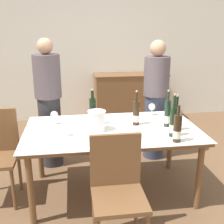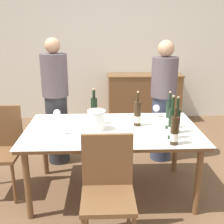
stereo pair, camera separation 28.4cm
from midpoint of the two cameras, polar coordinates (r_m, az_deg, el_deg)
name	(u,v)px [view 1 (the left image)]	position (r m, az deg, el deg)	size (l,w,h in m)	color
ground_plane	(112,191)	(3.24, -2.61, -15.78)	(12.00, 12.00, 0.00)	brown
back_wall	(92,45)	(5.38, -5.71, 13.34)	(8.00, 0.10, 2.80)	silver
sideboard_cabinet	(131,97)	(5.33, 2.26, 2.98)	(1.37, 0.46, 0.89)	brown
dining_table	(112,134)	(2.92, -2.79, -4.64)	(1.78, 1.03, 0.74)	brown
ice_bucket	(97,120)	(2.83, -5.98, -1.71)	(0.18, 0.18, 0.21)	white
wine_bottle_0	(173,122)	(2.69, 9.37, -2.12)	(0.06, 0.06, 0.42)	black
wine_bottle_1	(176,119)	(2.86, 10.12, -1.47)	(0.07, 0.07, 0.37)	black
wine_bottle_2	(167,114)	(2.95, 8.49, -0.43)	(0.06, 0.06, 0.39)	#1E3323
wine_bottle_3	(136,114)	(2.97, 2.21, -0.36)	(0.07, 0.07, 0.37)	#332314
wine_bottle_4	(177,129)	(2.58, 10.09, -3.50)	(0.08, 0.08, 0.35)	#332314
wine_bottle_5	(93,112)	(2.98, -6.66, -0.10)	(0.07, 0.07, 0.39)	black
wine_glass_0	(64,127)	(2.74, -12.59, -2.98)	(0.07, 0.07, 0.14)	white
wine_glass_1	(54,115)	(3.08, -14.25, -0.67)	(0.08, 0.08, 0.15)	white
wine_glass_2	(152,107)	(3.30, 5.69, 0.95)	(0.08, 0.08, 0.14)	white
chair_near_front	(117,185)	(2.32, -2.52, -14.62)	(0.42, 0.42, 0.93)	brown
person_host	(49,105)	(3.62, -14.90, 1.42)	(0.33, 0.33, 1.62)	#2D2D33
person_guest_left	(155,101)	(3.75, 6.70, 2.16)	(0.33, 0.33, 1.59)	#383F56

